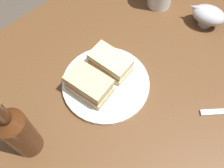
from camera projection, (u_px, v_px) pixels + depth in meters
The scene contains 10 objects.
ground_plane at pixel (115, 156), 1.39m from camera, with size 6.00×6.00×0.00m, color #4C4238.
dining_table at pixel (116, 134), 1.06m from camera, with size 1.11×0.87×0.75m, color brown.
plate at pixel (106, 84), 0.74m from camera, with size 0.25×0.25×0.02m, color silver.
sandwich_half_left at pixel (110, 63), 0.74m from camera, with size 0.08×0.13×0.06m.
sandwich_half_right at pixel (89, 85), 0.70m from camera, with size 0.10×0.13×0.06m.
potato_wedge_front at pixel (102, 61), 0.76m from camera, with size 0.06×0.02×0.02m, color #B77F33.
potato_wedge_middle at pixel (88, 74), 0.74m from camera, with size 0.05×0.02×0.02m, color #B77F33.
potato_wedge_back at pixel (84, 71), 0.75m from camera, with size 0.04×0.02×0.02m, color #AD702D.
gravy_boat at pixel (208, 15), 0.83m from camera, with size 0.11×0.13×0.07m.
cider_bottle at pixel (18, 132), 0.58m from camera, with size 0.07×0.07×0.26m.
Camera 1 is at (-0.24, -0.23, 1.40)m, focal length 41.25 mm.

